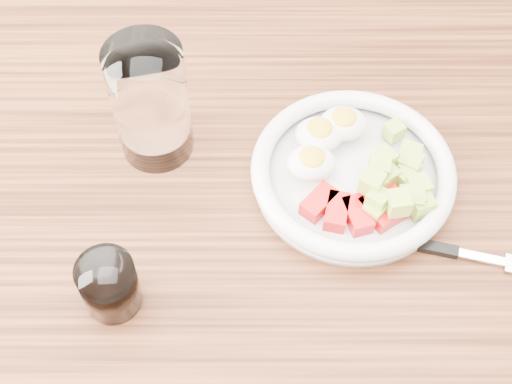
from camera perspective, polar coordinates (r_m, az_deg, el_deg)
dining_table at (r=0.92m, az=0.63°, el=-5.02°), size 1.50×0.90×0.77m
bowl at (r=0.84m, az=7.77°, el=1.63°), size 0.24×0.24×0.06m
fork at (r=0.83m, az=14.45°, el=-4.43°), size 0.20×0.06×0.01m
water_glass at (r=0.83m, az=-8.44°, el=7.07°), size 0.09×0.09×0.16m
coffee_glass at (r=0.76m, az=-11.65°, el=-7.32°), size 0.06×0.06×0.07m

